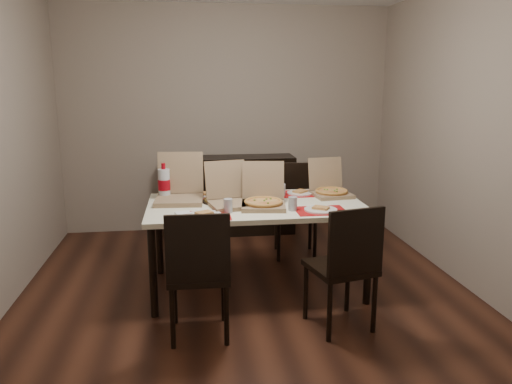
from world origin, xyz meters
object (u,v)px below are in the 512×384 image
pizza_box_center (263,200)px  dip_bowl (269,198)px  chair_far_right (295,205)px  dining_table (256,211)px  soda_bottle (164,184)px  chair_near_left (198,270)px  chair_near_right (346,263)px  sideboard (229,195)px  chair_far_left (206,209)px

pizza_box_center → dip_bowl: bearing=70.4°
chair_far_right → dip_bowl: 0.85m
dining_table → chair_far_right: (0.52, 0.83, -0.17)m
dining_table → soda_bottle: (-0.77, 0.27, 0.20)m
chair_near_left → chair_near_right: (1.03, -0.01, 0.00)m
chair_near_right → dip_bowl: bearing=112.3°
pizza_box_center → chair_near_right: bearing=-56.5°
soda_bottle → pizza_box_center: bearing=-25.3°
dip_bowl → dining_table: bearing=-136.3°
chair_near_left → pizza_box_center: pizza_box_center is taller
dining_table → dip_bowl: 0.20m
chair_far_right → dining_table: bearing=-121.7°
sideboard → chair_far_left: (-0.31, -0.84, 0.06)m
soda_bottle → sideboard: bearing=63.6°
soda_bottle → dip_bowl: bearing=-9.3°
chair_near_right → soda_bottle: (-1.29, 1.11, 0.37)m
pizza_box_center → sideboard: bearing=94.5°
sideboard → dip_bowl: 1.55m
dining_table → chair_near_left: chair_near_left is taller
chair_far_left → chair_far_right: 0.91m
dining_table → chair_far_left: 0.90m
pizza_box_center → dining_table: bearing=111.5°
chair_near_left → chair_far_left: 1.62m
sideboard → dining_table: sideboard is taller
chair_near_right → pizza_box_center: bearing=123.5°
chair_far_right → soda_bottle: 1.45m
sideboard → pizza_box_center: 1.79m
dining_table → chair_far_left: (-0.40, 0.79, -0.17)m
chair_near_left → soda_bottle: bearing=103.4°
chair_near_left → chair_far_left: size_ratio=1.00×
sideboard → dip_bowl: size_ratio=12.83×
chair_near_left → chair_far_right: (1.02, 1.66, 0.00)m
chair_near_left → dip_bowl: 1.17m
sideboard → soda_bottle: 1.58m
chair_near_right → pizza_box_center: pizza_box_center is taller
chair_near_left → dip_bowl: (0.64, 0.95, 0.25)m
chair_far_left → pizza_box_center: bearing=-63.8°
dining_table → chair_near_right: chair_near_right is taller
dining_table → chair_near_right: 1.00m
chair_far_left → dining_table: bearing=-63.2°
chair_near_right → chair_far_left: (-0.92, 1.62, 0.00)m
chair_near_right → soda_bottle: soda_bottle is taller
chair_far_right → pizza_box_center: bearing=-116.4°
chair_near_left → chair_far_right: same height
dip_bowl → soda_bottle: size_ratio=0.37×
chair_near_left → chair_near_right: 1.03m
chair_far_right → chair_near_left: bearing=-121.7°
chair_near_right → dining_table: bearing=122.0°
chair_near_left → soda_bottle: size_ratio=2.94×
chair_near_right → dip_bowl: chair_near_right is taller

